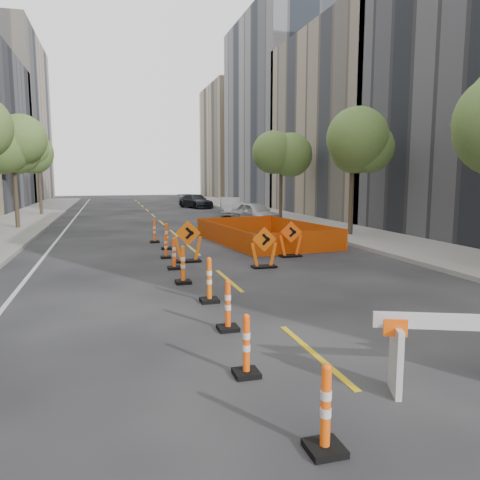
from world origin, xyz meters
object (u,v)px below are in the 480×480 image
object	(u,v)px
channelizer_1	(246,345)
chevron_sign_left	(188,241)
channelizer_0	(326,408)
parked_car_near	(255,213)
channelizer_2	(228,305)
channelizer_3	(209,280)
channelizer_5	(174,253)
parked_car_mid	(231,207)
channelizer_7	(167,236)
chevron_sign_center	(264,247)
channelizer_4	(183,265)
channelizer_6	(166,246)
barricade_board	(448,350)
parked_car_far	(196,201)
channelizer_8	(154,231)
chevron_sign_right	(291,239)

from	to	relation	value
channelizer_1	chevron_sign_left	distance (m)	9.89
channelizer_0	parked_car_near	bearing A→B (deg)	74.22
channelizer_1	channelizer_2	world-z (taller)	channelizer_2
channelizer_0	channelizer_3	size ratio (longest dim) A/B	0.93
channelizer_5	parked_car_mid	xyz separation A→B (m)	(7.02, 19.63, 0.19)
channelizer_7	chevron_sign_center	xyz separation A→B (m)	(2.67, -4.90, 0.13)
channelizer_7	parked_car_near	xyz separation A→B (m)	(6.85, 9.30, 0.14)
channelizer_4	channelizer_5	size ratio (longest dim) A/B	1.04
channelizer_6	channelizer_3	bearing A→B (deg)	-87.43
channelizer_1	barricade_board	distance (m)	2.95
channelizer_7	channelizer_5	bearing A→B (deg)	-93.70
channelizer_1	parked_car_far	bearing A→B (deg)	80.83
channelizer_3	parked_car_far	xyz separation A→B (m)	(5.87, 34.14, 0.10)
channelizer_4	chevron_sign_center	size ratio (longest dim) A/B	0.80
channelizer_4	chevron_sign_left	xyz separation A→B (m)	(0.70, 3.35, 0.20)
channelizer_0	channelizer_3	xyz separation A→B (m)	(0.07, 6.51, 0.04)
channelizer_8	channelizer_4	bearing A→B (deg)	-90.06
channelizer_6	chevron_sign_center	bearing A→B (deg)	-42.65
channelizer_7	channelizer_6	bearing A→B (deg)	-97.90
parked_car_near	parked_car_far	size ratio (longest dim) A/B	0.91
channelizer_5	parked_car_near	world-z (taller)	parked_car_near
channelizer_0	parked_car_near	xyz separation A→B (m)	(6.92, 24.49, 0.19)
chevron_sign_center	channelizer_6	bearing A→B (deg)	140.09
channelizer_0	parked_car_mid	xyz separation A→B (m)	(6.82, 30.48, 0.20)
parked_car_mid	channelizer_8	bearing A→B (deg)	-106.27
channelizer_4	channelizer_7	size ratio (longest dim) A/B	0.98
channelizer_5	barricade_board	world-z (taller)	barricade_board
channelizer_2	channelizer_8	world-z (taller)	channelizer_8
chevron_sign_center	parked_car_near	distance (m)	14.81
channelizer_3	parked_car_far	bearing A→B (deg)	80.24
channelizer_8	barricade_board	world-z (taller)	barricade_board
channelizer_6	chevron_sign_center	world-z (taller)	chevron_sign_center
channelizer_1	parked_car_near	world-z (taller)	parked_car_near
parked_car_mid	channelizer_5	bearing A→B (deg)	-97.71
channelizer_4	chevron_sign_left	bearing A→B (deg)	78.16
channelizer_5	channelizer_2	bearing A→B (deg)	-88.32
channelizer_1	channelizer_7	world-z (taller)	channelizer_7
channelizer_5	chevron_sign_right	world-z (taller)	chevron_sign_right
chevron_sign_center	parked_car_mid	bearing A→B (deg)	81.33
channelizer_0	parked_car_near	world-z (taller)	parked_car_near
channelizer_6	parked_car_near	world-z (taller)	parked_car_near
chevron_sign_right	parked_car_near	world-z (taller)	parked_car_near
chevron_sign_left	parked_car_mid	xyz separation A→B (m)	(6.36, 18.45, -0.03)
channelizer_7	barricade_board	distance (m)	14.35
channelizer_3	channelizer_0	bearing A→B (deg)	-90.58
channelizer_5	chevron_sign_center	bearing A→B (deg)	-10.84
channelizer_0	channelizer_1	bearing A→B (deg)	97.15
channelizer_4	parked_car_near	xyz separation A→B (m)	(7.16, 15.81, 0.15)
channelizer_2	chevron_sign_right	xyz separation A→B (m)	(4.43, 7.71, 0.17)
channelizer_1	channelizer_7	bearing A→B (deg)	88.47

